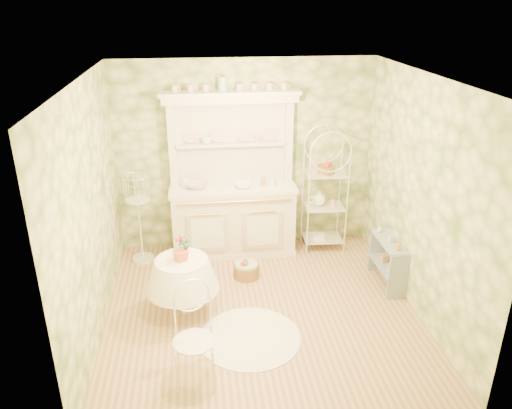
{
  "coord_description": "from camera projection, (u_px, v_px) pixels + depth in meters",
  "views": [
    {
      "loc": [
        -0.66,
        -4.93,
        3.46
      ],
      "look_at": [
        0.0,
        0.5,
        1.15
      ],
      "focal_mm": 35.0,
      "sensor_mm": 36.0,
      "label": 1
    }
  ],
  "objects": [
    {
      "name": "bottle_glass",
      "position": [
        380.0,
        230.0,
        6.46
      ],
      "size": [
        0.08,
        0.08,
        0.09
      ],
      "primitive_type": "imported",
      "rotation": [
        0.0,
        0.0,
        -0.22
      ],
      "color": "silver",
      "rests_on": "side_shelf"
    },
    {
      "name": "bottle_blue",
      "position": [
        391.0,
        239.0,
        6.2
      ],
      "size": [
        0.05,
        0.05,
        0.11
      ],
      "primitive_type": "imported",
      "rotation": [
        0.0,
        0.0,
        0.06
      ],
      "color": "#9BC1CF",
      "rests_on": "side_shelf"
    },
    {
      "name": "lace_rug",
      "position": [
        250.0,
        337.0,
        5.44
      ],
      "size": [
        1.47,
        1.47,
        0.01
      ],
      "primitive_type": "cylinder",
      "rotation": [
        0.0,
        0.0,
        -0.41
      ],
      "color": "white",
      "rests_on": "floor"
    },
    {
      "name": "cup_right",
      "position": [
        258.0,
        140.0,
        6.85
      ],
      "size": [
        0.13,
        0.13,
        0.1
      ],
      "primitive_type": "imported",
      "rotation": [
        0.0,
        0.0,
        0.26
      ],
      "color": "white",
      "rests_on": "kitchen_dresser"
    },
    {
      "name": "birdcage_stand",
      "position": [
        139.0,
        212.0,
        6.76
      ],
      "size": [
        0.36,
        0.36,
        1.47
      ],
      "primitive_type": "cube",
      "rotation": [
        0.0,
        0.0,
        0.05
      ],
      "color": "white",
      "rests_on": "floor"
    },
    {
      "name": "floor",
      "position": [
        261.0,
        310.0,
        5.93
      ],
      "size": [
        3.6,
        3.6,
        0.0
      ],
      "primitive_type": "plane",
      "color": "tan",
      "rests_on": "ground"
    },
    {
      "name": "bottle_amber",
      "position": [
        399.0,
        245.0,
        5.98
      ],
      "size": [
        0.07,
        0.07,
        0.15
      ],
      "primitive_type": "imported",
      "rotation": [
        0.0,
        0.0,
        -0.29
      ],
      "color": "#B1813D",
      "rests_on": "side_shelf"
    },
    {
      "name": "wall_left",
      "position": [
        91.0,
        214.0,
        5.2
      ],
      "size": [
        3.6,
        3.6,
        0.0
      ],
      "primitive_type": "plane",
      "color": "beige",
      "rests_on": "floor"
    },
    {
      "name": "bakers_rack",
      "position": [
        325.0,
        188.0,
        7.04
      ],
      "size": [
        0.6,
        0.45,
        1.88
      ],
      "primitive_type": "cube",
      "rotation": [
        0.0,
        0.0,
        -0.05
      ],
      "color": "white",
      "rests_on": "floor"
    },
    {
      "name": "kitchen_dresser",
      "position": [
        233.0,
        177.0,
        6.85
      ],
      "size": [
        1.87,
        0.61,
        2.29
      ],
      "primitive_type": "cube",
      "color": "white",
      "rests_on": "floor"
    },
    {
      "name": "ceiling",
      "position": [
        262.0,
        78.0,
        4.88
      ],
      "size": [
        3.6,
        3.6,
        0.0
      ],
      "primitive_type": "plane",
      "color": "white",
      "rests_on": "floor"
    },
    {
      "name": "wall_back",
      "position": [
        245.0,
        156.0,
        7.05
      ],
      "size": [
        3.6,
        3.6,
        0.0
      ],
      "primitive_type": "plane",
      "color": "beige",
      "rests_on": "floor"
    },
    {
      "name": "side_shelf",
      "position": [
        388.0,
        264.0,
        6.36
      ],
      "size": [
        0.3,
        0.67,
        0.56
      ],
      "primitive_type": "cube",
      "rotation": [
        0.0,
        0.0,
        0.09
      ],
      "color": "#8794A4",
      "rests_on": "floor"
    },
    {
      "name": "bowl_white",
      "position": [
        243.0,
        187.0,
        6.85
      ],
      "size": [
        0.3,
        0.3,
        0.07
      ],
      "primitive_type": "imported",
      "rotation": [
        0.0,
        0.0,
        0.36
      ],
      "color": "white",
      "rests_on": "kitchen_dresser"
    },
    {
      "name": "potted_geranium",
      "position": [
        184.0,
        248.0,
        5.56
      ],
      "size": [
        0.16,
        0.12,
        0.27
      ],
      "primitive_type": "imported",
      "rotation": [
        0.0,
        0.0,
        -0.19
      ],
      "color": "#3F7238",
      "rests_on": "round_table"
    },
    {
      "name": "floor_basket",
      "position": [
        246.0,
        269.0,
        6.57
      ],
      "size": [
        0.44,
        0.44,
        0.24
      ],
      "primitive_type": "cylinder",
      "rotation": [
        0.0,
        0.0,
        0.17
      ],
      "color": "olive",
      "rests_on": "floor"
    },
    {
      "name": "round_table",
      "position": [
        183.0,
        288.0,
        5.73
      ],
      "size": [
        0.76,
        0.76,
        0.68
      ],
      "primitive_type": "cylinder",
      "rotation": [
        0.0,
        0.0,
        -0.26
      ],
      "color": "white",
      "rests_on": "floor"
    },
    {
      "name": "wall_front",
      "position": [
        293.0,
        298.0,
        3.76
      ],
      "size": [
        3.6,
        3.6,
        0.0
      ],
      "primitive_type": "plane",
      "color": "beige",
      "rests_on": "floor"
    },
    {
      "name": "wall_right",
      "position": [
        420.0,
        198.0,
        5.6
      ],
      "size": [
        3.6,
        3.6,
        0.0
      ],
      "primitive_type": "plane",
      "color": "beige",
      "rests_on": "floor"
    },
    {
      "name": "bowl_floral",
      "position": [
        197.0,
        187.0,
        6.84
      ],
      "size": [
        0.33,
        0.33,
        0.07
      ],
      "primitive_type": "imported",
      "rotation": [
        0.0,
        0.0,
        -0.12
      ],
      "color": "white",
      "rests_on": "kitchen_dresser"
    },
    {
      "name": "cup_left",
      "position": [
        207.0,
        142.0,
        6.77
      ],
      "size": [
        0.15,
        0.15,
        0.1
      ],
      "primitive_type": "imported",
      "rotation": [
        0.0,
        0.0,
        0.18
      ],
      "color": "white",
      "rests_on": "kitchen_dresser"
    },
    {
      "name": "cafe_chair",
      "position": [
        194.0,
        347.0,
        4.71
      ],
      "size": [
        0.43,
        0.43,
        0.76
      ],
      "primitive_type": "cube",
      "rotation": [
        0.0,
        0.0,
        0.3
      ],
      "color": "white",
      "rests_on": "floor"
    }
  ]
}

